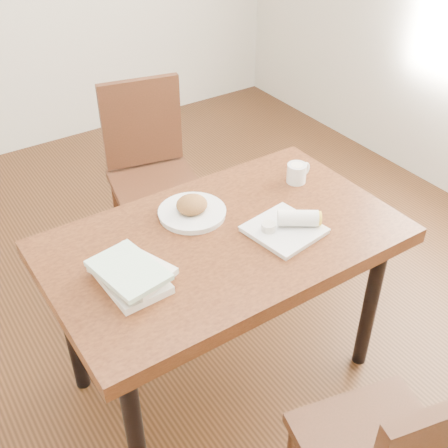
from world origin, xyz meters
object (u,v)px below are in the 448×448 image
table (224,253)px  book_stack (131,274)px  plate_scone (192,210)px  plate_burrito (289,226)px  chair_far (150,164)px  coffee_mug (297,172)px

table → book_stack: size_ratio=4.28×
plate_scone → plate_burrito: bearing=-49.6°
plate_scone → book_stack: bearing=-149.5°
chair_far → book_stack: (-0.55, -0.95, 0.24)m
table → plate_burrito: plate_burrito is taller
plate_burrito → chair_far: bearing=92.4°
coffee_mug → chair_far: bearing=110.4°
coffee_mug → book_stack: bearing=-168.0°
plate_burrito → coffee_mug: bearing=45.4°
chair_far → book_stack: chair_far is taller
coffee_mug → book_stack: coffee_mug is taller
book_stack → chair_far: bearing=60.0°
coffee_mug → book_stack: size_ratio=0.40×
table → plate_burrito: bearing=-27.9°
chair_far → plate_burrito: chair_far is taller
plate_scone → plate_burrito: 0.37m
table → plate_burrito: size_ratio=4.74×
plate_scone → chair_far: bearing=75.3°
coffee_mug → plate_scone: bearing=176.4°
chair_far → plate_burrito: bearing=-87.6°
table → book_stack: (-0.39, -0.04, 0.12)m
table → plate_burrito: (0.21, -0.11, 0.11)m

